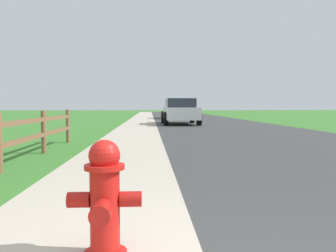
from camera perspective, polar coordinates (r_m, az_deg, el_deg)
The scene contains 7 objects.
ground_plane at distance 26.72m, azimuth -2.23°, elevation 0.98°, with size 120.00×120.00×0.00m, color #39772C.
road_asphalt at distance 28.98m, azimuth 4.65°, elevation 1.16°, with size 7.00×66.00×0.01m, color #3A3A3A.
curb_concrete at distance 28.84m, azimuth -8.26°, elevation 1.13°, with size 6.00×66.00×0.01m, color #BFB29F.
grass_verge at distance 29.01m, azimuth -11.21°, elevation 1.12°, with size 5.00×66.00×0.00m, color #39772C.
fire_hydrant at distance 2.60m, azimuth -10.31°, elevation -11.49°, with size 0.53×0.46×0.85m.
parked_suv_silver at distance 20.67m, azimuth 1.97°, elevation 2.44°, with size 2.11×4.75×1.51m.
parked_car_beige at distance 30.14m, azimuth 1.24°, elevation 2.71°, with size 2.10×4.71×1.55m.
Camera 1 is at (-0.39, -1.70, 1.09)m, focal length 37.35 mm.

